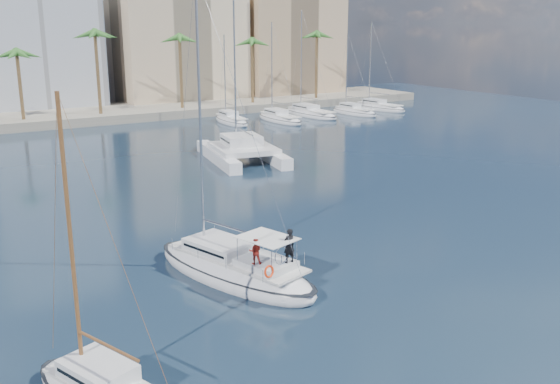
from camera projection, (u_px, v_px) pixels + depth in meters
ground at (299, 260)px, 35.67m from camera, size 160.00×160.00×0.00m
quay at (55, 117)px, 85.59m from camera, size 120.00×14.00×1.20m
building_beige at (176, 43)px, 101.69m from camera, size 20.00×14.00×20.00m
building_tan_right at (286, 47)px, 110.46m from camera, size 18.00×12.00×18.00m
palm_centre at (55, 46)px, 79.78m from camera, size 3.60×3.60×12.30m
palm_right at (280, 42)px, 97.03m from camera, size 3.60×3.60×12.30m
main_sloop at (234, 269)px, 33.00m from camera, size 6.51×11.61×16.43m
catamaran at (242, 149)px, 61.32m from camera, size 8.32×13.17×17.82m
seagull at (189, 253)px, 34.26m from camera, size 1.00×0.43×0.19m
moored_yacht_a at (231, 123)px, 84.41m from camera, size 3.37×9.52×11.90m
moored_yacht_b at (280, 121)px, 86.07m from camera, size 3.32×10.83×13.72m
moored_yacht_c at (310, 116)px, 91.01m from camera, size 3.98×12.33×15.54m
moored_yacht_d at (354, 114)px, 92.66m from camera, size 3.52×9.55×11.90m
moored_yacht_e at (379, 110)px, 97.60m from camera, size 4.61×11.11×13.72m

